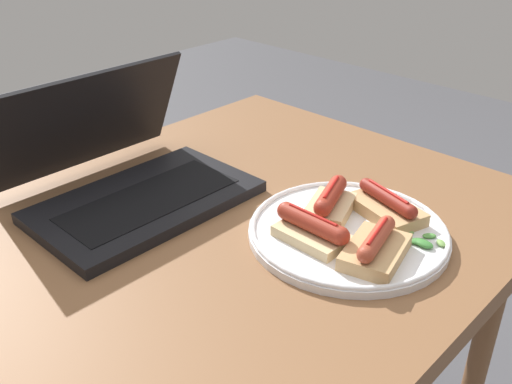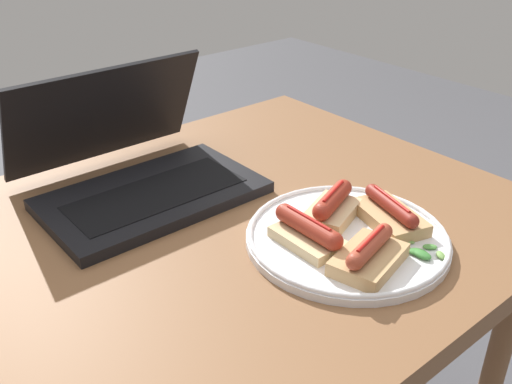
% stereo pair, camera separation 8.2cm
% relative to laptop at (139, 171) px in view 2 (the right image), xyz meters
% --- Properties ---
extents(desk, '(1.02, 0.74, 0.72)m').
position_rel_laptop_xyz_m(desk, '(-0.00, -0.16, -0.11)').
color(desk, brown).
rests_on(desk, ground_plane).
extents(laptop, '(0.34, 0.29, 0.20)m').
position_rel_laptop_xyz_m(laptop, '(0.00, 0.00, 0.00)').
color(laptop, black).
rests_on(laptop, desk).
extents(plate, '(0.29, 0.29, 0.02)m').
position_rel_laptop_xyz_m(plate, '(0.15, -0.32, -0.03)').
color(plate, silver).
rests_on(plate, desk).
extents(sausage_toast_left, '(0.06, 0.12, 0.04)m').
position_rel_laptop_xyz_m(sausage_toast_left, '(0.09, -0.30, -0.01)').
color(sausage_toast_left, '#D6B784').
rests_on(sausage_toast_left, plate).
extents(sausage_toast_middle, '(0.12, 0.09, 0.04)m').
position_rel_laptop_xyz_m(sausage_toast_middle, '(0.12, -0.39, -0.01)').
color(sausage_toast_middle, tan).
rests_on(sausage_toast_middle, plate).
extents(sausage_toast_right, '(0.09, 0.13, 0.04)m').
position_rel_laptop_xyz_m(sausage_toast_right, '(0.22, -0.34, -0.01)').
color(sausage_toast_right, tan).
rests_on(sausage_toast_right, plate).
extents(sausage_toast_extra, '(0.11, 0.09, 0.05)m').
position_rel_laptop_xyz_m(sausage_toast_extra, '(0.16, -0.28, -0.01)').
color(sausage_toast_extra, '#D6B784').
rests_on(sausage_toast_extra, plate).
extents(salad_pile, '(0.05, 0.07, 0.01)m').
position_rel_laptop_xyz_m(salad_pile, '(0.19, -0.42, -0.02)').
color(salad_pile, '#709E4C').
rests_on(salad_pile, plate).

